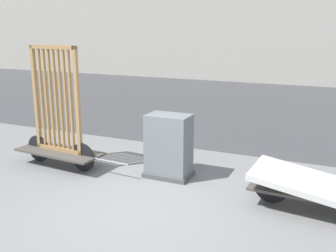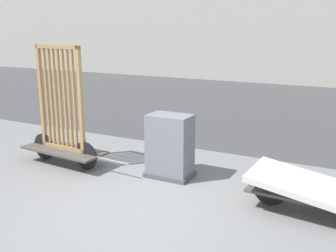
% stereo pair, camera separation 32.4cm
% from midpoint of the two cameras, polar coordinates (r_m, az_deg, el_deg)
% --- Properties ---
extents(ground_plane, '(60.00, 60.00, 0.00)m').
position_cam_midpoint_polar(ground_plane, '(5.78, -3.58, -12.32)').
color(ground_plane, slate).
extents(road_strip, '(56.00, 10.82, 0.01)m').
position_cam_midpoint_polar(road_strip, '(13.55, 15.43, 2.73)').
color(road_strip, '#424244').
rests_on(road_strip, ground_plane).
extents(bike_cart_with_bedframe, '(2.43, 0.78, 2.27)m').
position_cam_midpoint_polar(bike_cart_with_bedframe, '(7.65, -13.87, -0.21)').
color(bike_cart_with_bedframe, '#4C4742').
rests_on(bike_cart_with_bedframe, ground_plane).
extents(bike_cart_with_mattress, '(2.42, 1.05, 0.57)m').
position_cam_midpoint_polar(bike_cart_with_mattress, '(5.98, 21.47, -8.54)').
color(bike_cart_with_mattress, '#4C4742').
rests_on(bike_cart_with_mattress, ground_plane).
extents(utility_cabinet, '(0.81, 0.54, 1.12)m').
position_cam_midpoint_polar(utility_cabinet, '(6.87, 1.63, -3.27)').
color(utility_cabinet, '#4C4C4C').
rests_on(utility_cabinet, ground_plane).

